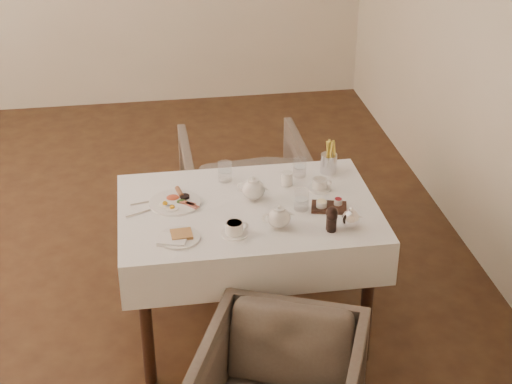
{
  "coord_description": "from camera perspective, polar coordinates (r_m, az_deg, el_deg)",
  "views": [
    {
      "loc": [
        0.28,
        -4.15,
        2.7
      ],
      "look_at": [
        0.81,
        -0.79,
        0.82
      ],
      "focal_mm": 55.0,
      "sensor_mm": 36.0,
      "label": 1
    }
  ],
  "objects": [
    {
      "name": "cutlery_knife",
      "position": [
        3.87,
        -8.15,
        -1.45
      ],
      "size": [
        0.18,
        0.09,
        0.0
      ],
      "primitive_type": "cube",
      "rotation": [
        0.0,
        0.0,
        1.99
      ],
      "color": "silver",
      "rests_on": "table"
    },
    {
      "name": "pepper_mill_right",
      "position": [
        3.68,
        5.54,
        -2.12
      ],
      "size": [
        0.07,
        0.07,
        0.11
      ],
      "primitive_type": null,
      "rotation": [
        0.0,
        0.0,
        -0.3
      ],
      "color": "black",
      "rests_on": "table"
    },
    {
      "name": "teapot_front",
      "position": [
        3.68,
        1.68,
        -1.77
      ],
      "size": [
        0.16,
        0.13,
        0.12
      ],
      "primitive_type": null,
      "rotation": [
        0.0,
        0.0,
        0.06
      ],
      "color": "white",
      "rests_on": "table"
    },
    {
      "name": "glass_mid",
      "position": [
        3.84,
        3.32,
        -0.56
      ],
      "size": [
        0.08,
        0.08,
        0.1
      ],
      "primitive_type": "cylinder",
      "rotation": [
        0.0,
        0.0,
        0.1
      ],
      "color": "silver",
      "rests_on": "table"
    },
    {
      "name": "condiment_board",
      "position": [
        3.87,
        5.3,
        -1.02
      ],
      "size": [
        0.2,
        0.15,
        0.04
      ],
      "rotation": [
        0.0,
        0.0,
        -0.25
      ],
      "color": "black",
      "rests_on": "table"
    },
    {
      "name": "glass_left",
      "position": [
        4.1,
        -2.27,
        1.51
      ],
      "size": [
        0.08,
        0.08,
        0.1
      ],
      "primitive_type": "cylinder",
      "rotation": [
        0.0,
        0.0,
        -0.12
      ],
      "color": "silver",
      "rests_on": "table"
    },
    {
      "name": "teapot_centre",
      "position": [
        3.92,
        -0.19,
        0.31
      ],
      "size": [
        0.19,
        0.17,
        0.13
      ],
      "primitive_type": null,
      "rotation": [
        0.0,
        0.0,
        -0.39
      ],
      "color": "white",
      "rests_on": "table"
    },
    {
      "name": "pepper_mill_left",
      "position": [
        3.69,
        5.52,
        -1.91
      ],
      "size": [
        0.07,
        0.07,
        0.12
      ],
      "primitive_type": null,
      "rotation": [
        0.0,
        0.0,
        -0.32
      ],
      "color": "black",
      "rests_on": "table"
    },
    {
      "name": "breakfast_plate",
      "position": [
        3.93,
        -5.87,
        -0.7
      ],
      "size": [
        0.26,
        0.26,
        0.03
      ],
      "rotation": [
        0.0,
        0.0,
        -0.24
      ],
      "color": "white",
      "rests_on": "table"
    },
    {
      "name": "teacup_near",
      "position": [
        3.65,
        -1.58,
        -2.71
      ],
      "size": [
        0.13,
        0.13,
        0.06
      ],
      "rotation": [
        0.0,
        0.0,
        0.08
      ],
      "color": "white",
      "rests_on": "table"
    },
    {
      "name": "glass_right",
      "position": [
        4.16,
        3.19,
        1.8
      ],
      "size": [
        0.08,
        0.08,
        0.1
      ],
      "primitive_type": "cylinder",
      "rotation": [
        0.0,
        0.0,
        0.07
      ],
      "color": "silver",
      "rests_on": "table"
    },
    {
      "name": "teacup_far",
      "position": [
        4.04,
        4.65,
        0.55
      ],
      "size": [
        0.12,
        0.12,
        0.06
      ],
      "rotation": [
        0.0,
        0.0,
        -0.2
      ],
      "color": "white",
      "rests_on": "table"
    },
    {
      "name": "silver_pot",
      "position": [
        3.71,
        6.9,
        -1.86
      ],
      "size": [
        0.11,
        0.09,
        0.11
      ],
      "primitive_type": null,
      "rotation": [
        0.0,
        0.0,
        -0.07
      ],
      "color": "white",
      "rests_on": "table"
    },
    {
      "name": "fries_cup",
      "position": [
        4.19,
        5.32,
        2.45
      ],
      "size": [
        0.09,
        0.09,
        0.19
      ],
      "rotation": [
        0.0,
        0.0,
        0.21
      ],
      "color": "silver",
      "rests_on": "table"
    },
    {
      "name": "side_plate",
      "position": [
        3.64,
        -5.7,
        -3.34
      ],
      "size": [
        0.21,
        0.2,
        0.02
      ],
      "rotation": [
        0.0,
        0.0,
        -0.15
      ],
      "color": "white",
      "rests_on": "table"
    },
    {
      "name": "table",
      "position": [
        3.94,
        -0.57,
        -2.54
      ],
      "size": [
        1.28,
        0.88,
        0.75
      ],
      "color": "black",
      "rests_on": "ground"
    },
    {
      "name": "armchair_far",
      "position": [
        4.87,
        -0.9,
        0.08
      ],
      "size": [
        0.75,
        0.77,
        0.69
      ],
      "primitive_type": "imported",
      "rotation": [
        0.0,
        0.0,
        3.15
      ],
      "color": "brown",
      "rests_on": "ground"
    },
    {
      "name": "cutlery_fork",
      "position": [
        3.96,
        -7.8,
        -0.72
      ],
      "size": [
        0.19,
        0.05,
        0.0
      ],
      "primitive_type": "cube",
      "rotation": [
        0.0,
        0.0,
        1.78
      ],
      "color": "silver",
      "rests_on": "table"
    },
    {
      "name": "creamer",
      "position": [
        4.07,
        2.27,
        0.99
      ],
      "size": [
        0.08,
        0.08,
        0.07
      ],
      "primitive_type": "cylinder",
      "rotation": [
        0.0,
        0.0,
        -0.32
      ],
      "color": "white",
      "rests_on": "table"
    }
  ]
}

